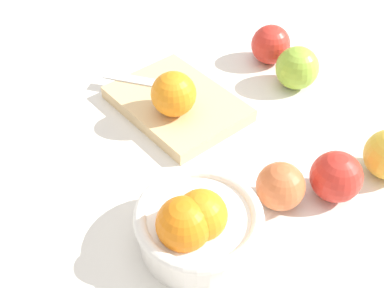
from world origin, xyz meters
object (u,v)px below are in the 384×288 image
(bowl, at_px, (197,224))
(apple_front_center, at_px, (297,68))
(apple_mid_left, at_px, (280,186))
(apple_front_right, at_px, (271,45))
(knife, at_px, (156,82))
(orange_on_board, at_px, (174,94))
(cutting_board, at_px, (177,104))
(apple_front_left, at_px, (336,177))

(bowl, distance_m, apple_front_center, 0.40)
(apple_mid_left, xyz_separation_m, apple_front_right, (0.29, -0.21, 0.00))
(bowl, distance_m, knife, 0.33)
(apple_front_right, bearing_deg, orange_on_board, 103.70)
(cutting_board, height_order, apple_front_center, apple_front_center)
(bowl, bearing_deg, orange_on_board, -23.44)
(cutting_board, bearing_deg, apple_front_center, -104.21)
(cutting_board, height_order, apple_mid_left, apple_mid_left)
(orange_on_board, xyz_separation_m, apple_mid_left, (-0.23, -0.04, -0.03))
(bowl, relative_size, apple_mid_left, 2.41)
(orange_on_board, distance_m, apple_front_center, 0.24)
(bowl, xyz_separation_m, cutting_board, (0.26, -0.12, -0.03))
(cutting_board, relative_size, orange_on_board, 3.02)
(bowl, height_order, cutting_board, bowl)
(knife, height_order, apple_front_left, apple_front_left)
(apple_front_right, bearing_deg, bowl, 129.66)
(bowl, height_order, apple_front_center, bowl)
(cutting_board, bearing_deg, bowl, 154.81)
(orange_on_board, height_order, apple_front_left, orange_on_board)
(orange_on_board, relative_size, apple_front_left, 1.00)
(knife, relative_size, apple_mid_left, 1.83)
(apple_mid_left, xyz_separation_m, apple_front_center, (0.20, -0.20, 0.00))
(apple_front_left, xyz_separation_m, apple_front_right, (0.32, -0.14, 0.00))
(bowl, bearing_deg, apple_front_right, -50.34)
(apple_mid_left, height_order, apple_front_right, apple_front_right)
(apple_front_right, height_order, apple_front_center, apple_front_center)
(cutting_board, bearing_deg, knife, 10.90)
(apple_mid_left, distance_m, apple_front_left, 0.08)
(apple_front_left, bearing_deg, apple_front_center, -28.76)
(knife, relative_size, apple_front_right, 1.68)
(apple_front_right, bearing_deg, cutting_board, 98.12)
(apple_mid_left, bearing_deg, orange_on_board, 9.22)
(orange_on_board, height_order, apple_front_center, orange_on_board)
(knife, bearing_deg, apple_front_center, -115.67)
(cutting_board, relative_size, knife, 1.78)
(apple_front_center, bearing_deg, orange_on_board, 83.60)
(apple_front_left, distance_m, apple_front_right, 0.35)
(apple_front_center, bearing_deg, apple_front_left, 151.24)
(orange_on_board, xyz_separation_m, apple_front_center, (-0.03, -0.24, -0.02))
(cutting_board, xyz_separation_m, apple_mid_left, (-0.26, -0.02, 0.02))
(apple_front_left, bearing_deg, knife, 16.72)
(bowl, height_order, knife, bowl)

